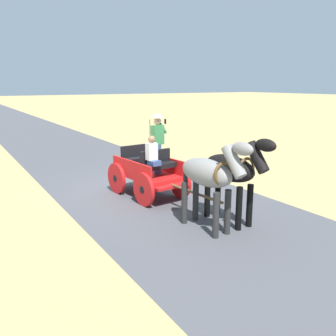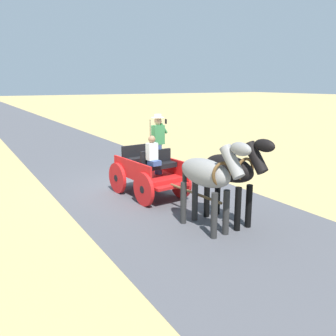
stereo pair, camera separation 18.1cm
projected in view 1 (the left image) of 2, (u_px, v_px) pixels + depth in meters
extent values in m
plane|color=tan|center=(142.00, 188.00, 11.97)|extent=(200.00, 200.00, 0.00)
cube|color=#4C4C51|center=(142.00, 188.00, 11.97)|extent=(5.57, 160.00, 0.01)
cube|color=red|center=(147.00, 174.00, 11.05)|extent=(1.40, 2.30, 0.12)
cube|color=red|center=(163.00, 163.00, 11.32)|extent=(0.26, 2.09, 0.44)
cube|color=red|center=(131.00, 168.00, 10.65)|extent=(0.26, 2.09, 0.44)
cube|color=red|center=(172.00, 186.00, 10.12)|extent=(1.10, 0.34, 0.08)
cube|color=red|center=(127.00, 173.00, 12.02)|extent=(0.74, 0.27, 0.06)
cube|color=black|center=(159.00, 166.00, 10.49)|extent=(1.05, 0.46, 0.14)
cube|color=black|center=(155.00, 157.00, 10.58)|extent=(1.02, 0.18, 0.44)
cube|color=black|center=(139.00, 160.00, 11.34)|extent=(1.05, 0.46, 0.14)
cube|color=black|center=(135.00, 152.00, 11.43)|extent=(1.02, 0.18, 0.44)
cylinder|color=red|center=(180.00, 182.00, 10.87)|extent=(0.19, 0.97, 0.96)
cylinder|color=black|center=(180.00, 182.00, 10.87)|extent=(0.14, 0.22, 0.21)
cylinder|color=red|center=(144.00, 189.00, 10.11)|extent=(0.19, 0.97, 0.96)
cylinder|color=black|center=(144.00, 189.00, 10.11)|extent=(0.14, 0.22, 0.21)
cylinder|color=red|center=(151.00, 172.00, 12.07)|extent=(0.19, 0.97, 0.96)
cylinder|color=black|center=(151.00, 172.00, 12.07)|extent=(0.14, 0.22, 0.21)
cylinder|color=red|center=(116.00, 178.00, 11.31)|extent=(0.19, 0.97, 0.96)
cylinder|color=black|center=(116.00, 178.00, 11.31)|extent=(0.14, 0.22, 0.21)
cylinder|color=brown|center=(195.00, 193.00, 9.34)|extent=(0.26, 2.00, 0.07)
cylinder|color=black|center=(150.00, 143.00, 10.15)|extent=(0.02, 0.02, 1.30)
cylinder|color=#384C7F|center=(158.00, 159.00, 10.76)|extent=(0.22, 0.22, 0.90)
cube|color=#387F47|center=(157.00, 135.00, 10.59)|extent=(0.36, 0.25, 0.56)
sphere|color=tan|center=(157.00, 121.00, 10.50)|extent=(0.22, 0.22, 0.22)
cylinder|color=beige|center=(157.00, 118.00, 10.48)|extent=(0.36, 0.36, 0.01)
cylinder|color=beige|center=(157.00, 116.00, 10.47)|extent=(0.20, 0.20, 0.10)
cylinder|color=#387F47|center=(163.00, 128.00, 10.63)|extent=(0.27, 0.10, 0.32)
cube|color=black|center=(165.00, 121.00, 10.60)|extent=(0.03, 0.07, 0.14)
cube|color=#384C7F|center=(154.00, 163.00, 10.22)|extent=(0.31, 0.35, 0.14)
cube|color=silver|center=(152.00, 151.00, 10.24)|extent=(0.32, 0.23, 0.48)
sphere|color=#9E7051|center=(152.00, 139.00, 10.16)|extent=(0.20, 0.20, 0.20)
ellipsoid|color=black|center=(229.00, 168.00, 8.77)|extent=(0.68, 1.60, 0.64)
cylinder|color=black|center=(250.00, 206.00, 8.63)|extent=(0.15, 0.15, 1.05)
cylinder|color=black|center=(239.00, 209.00, 8.43)|extent=(0.15, 0.15, 1.05)
cylinder|color=black|center=(218.00, 195.00, 9.50)|extent=(0.15, 0.15, 1.05)
cylinder|color=black|center=(207.00, 197.00, 9.29)|extent=(0.15, 0.15, 1.05)
cylinder|color=black|center=(257.00, 157.00, 8.01)|extent=(0.31, 0.67, 0.73)
ellipsoid|color=black|center=(266.00, 145.00, 7.77)|extent=(0.26, 0.55, 0.28)
cube|color=black|center=(256.00, 156.00, 8.02)|extent=(0.10, 0.51, 0.56)
cylinder|color=black|center=(208.00, 174.00, 9.42)|extent=(0.11, 0.11, 0.70)
torus|color=brown|center=(246.00, 169.00, 8.32)|extent=(0.55, 0.11, 0.55)
ellipsoid|color=gray|center=(206.00, 172.00, 8.33)|extent=(0.71, 1.61, 0.64)
cylinder|color=#272726|center=(227.00, 212.00, 8.20)|extent=(0.15, 0.15, 1.05)
cylinder|color=#272726|center=(216.00, 216.00, 7.99)|extent=(0.15, 0.15, 1.05)
cylinder|color=#272726|center=(196.00, 200.00, 9.05)|extent=(0.15, 0.15, 1.05)
cylinder|color=#272726|center=(184.00, 203.00, 8.84)|extent=(0.15, 0.15, 1.05)
cylinder|color=gray|center=(234.00, 162.00, 7.58)|extent=(0.32, 0.67, 0.73)
ellipsoid|color=gray|center=(243.00, 149.00, 7.34)|extent=(0.27, 0.56, 0.28)
cube|color=#272726|center=(233.00, 160.00, 7.59)|extent=(0.11, 0.51, 0.56)
cylinder|color=#272726|center=(185.00, 179.00, 8.97)|extent=(0.11, 0.11, 0.70)
torus|color=brown|center=(223.00, 174.00, 7.88)|extent=(0.55, 0.12, 0.55)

